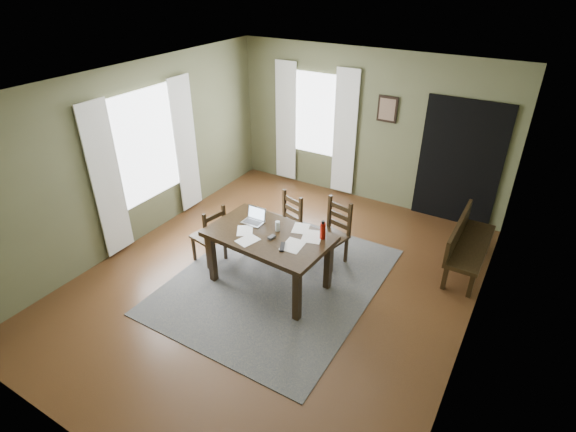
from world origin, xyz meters
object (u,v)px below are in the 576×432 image
Objects in this scene: dining_table at (269,240)px; bench at (466,241)px; chair_back_left at (285,226)px; water_bottle at (323,230)px; laptop at (255,218)px; chair_end at (210,235)px; chair_back_right at (333,234)px.

bench is (2.20, 1.73, -0.25)m from dining_table.
chair_back_left is 1.09m from water_bottle.
laptop is (-0.13, -0.59, 0.39)m from chair_back_left.
laptop reaches higher than chair_end.
chair_back_right is at bearing 115.28° from bench.
water_bottle is (0.65, 0.27, 0.22)m from dining_table.
bench is 3.00m from laptop.
dining_table is 1.82× the size of chair_end.
water_bottle is (-1.55, -1.46, 0.46)m from bench.
laptop is at bearing -174.69° from water_bottle.
chair_back_left is at bearing 111.82° from bench.
chair_back_left is 3.34× the size of laptop.
water_bottle is (1.68, 0.25, 0.48)m from chair_end.
water_bottle is at bearing 26.19° from dining_table.
chair_back_right is (1.52, 0.91, 0.03)m from chair_end.
chair_back_right is 1.19m from laptop.
dining_table is 1.74× the size of chair_back_left.
water_bottle reaches higher than chair_back_right.
bench is at bearing 128.75° from chair_end.
chair_end reaches higher than bench.
chair_back_left is 0.99× the size of chair_back_right.
chair_back_left reaches higher than bench.
dining_table is 2.81m from bench.
chair_back_left is at bearing 108.95° from dining_table.
chair_back_right is 1.88m from bench.
chair_end is 0.94× the size of chair_back_right.
chair_back_right reaches higher than chair_end.
laptop is (-0.84, -0.75, 0.39)m from chair_back_right.
bench is at bearing 37.87° from chair_back_right.
water_bottle reaches higher than dining_table.
laptop is (0.69, 0.16, 0.41)m from chair_end.
dining_table is at bearing -105.51° from chair_back_right.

